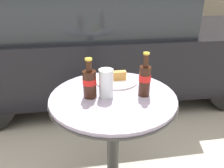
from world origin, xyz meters
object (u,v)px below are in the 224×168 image
object	(u,v)px
parked_car	(103,43)
drinking_glass	(106,84)
cola_bottle_left	(90,82)
lunch_plate_near	(116,80)
bistro_table	(113,127)
cola_bottle_right	(145,79)

from	to	relation	value
parked_car	drinking_glass	bearing A→B (deg)	-96.33
cola_bottle_left	lunch_plate_near	xyz separation A→B (m)	(0.17, 0.17, -0.07)
cola_bottle_left	drinking_glass	distance (m)	0.09
cola_bottle_left	parked_car	distance (m)	1.74
bistro_table	drinking_glass	bearing A→B (deg)	-167.48
cola_bottle_left	cola_bottle_right	bearing A→B (deg)	-5.23
bistro_table	drinking_glass	world-z (taller)	drinking_glass
drinking_glass	lunch_plate_near	world-z (taller)	drinking_glass
bistro_table	drinking_glass	size ratio (longest dim) A/B	5.07
cola_bottle_right	drinking_glass	xyz separation A→B (m)	(-0.20, 0.02, -0.02)
cola_bottle_right	parked_car	distance (m)	1.74
cola_bottle_right	parked_car	xyz separation A→B (m)	(-0.01, 1.73, -0.24)
drinking_glass	parked_car	size ratio (longest dim) A/B	0.04
cola_bottle_right	lunch_plate_near	world-z (taller)	cola_bottle_right
lunch_plate_near	parked_car	xyz separation A→B (m)	(0.10, 1.53, -0.16)
cola_bottle_left	cola_bottle_right	distance (m)	0.29
drinking_glass	cola_bottle_left	bearing A→B (deg)	173.80
bistro_table	cola_bottle_left	size ratio (longest dim) A/B	3.61
cola_bottle_left	drinking_glass	bearing A→B (deg)	-6.20
bistro_table	lunch_plate_near	world-z (taller)	lunch_plate_near
bistro_table	parked_car	bearing A→B (deg)	84.89
cola_bottle_right	cola_bottle_left	bearing A→B (deg)	174.77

